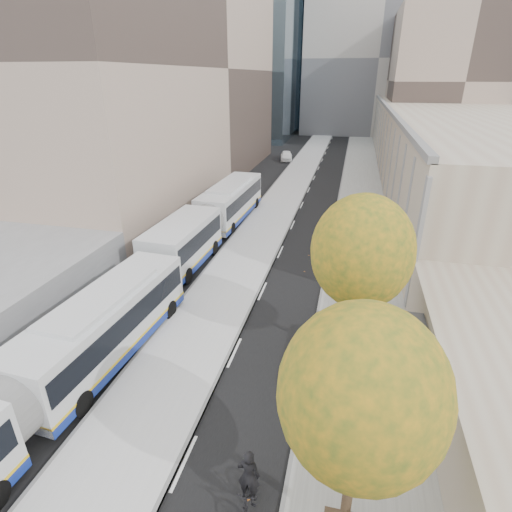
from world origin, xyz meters
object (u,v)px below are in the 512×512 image
(bus_shelter, at_px, (409,351))
(distant_car, at_px, (286,156))
(cyclist, at_px, (249,488))
(bus_far, at_px, (214,216))
(bus_near, at_px, (38,384))

(bus_shelter, distance_m, distant_car, 49.00)
(cyclist, xyz_separation_m, distant_car, (-7.80, 53.24, -0.14))
(bus_far, distance_m, distant_car, 32.34)
(bus_near, bearing_deg, bus_far, 93.32)
(cyclist, height_order, distant_car, cyclist)
(bus_near, bearing_deg, cyclist, -7.06)
(cyclist, bearing_deg, bus_far, 111.80)
(bus_shelter, relative_size, cyclist, 1.90)
(bus_near, xyz_separation_m, distant_car, (0.49, 51.69, -0.90))
(bus_far, height_order, distant_car, bus_far)
(bus_near, relative_size, bus_far, 0.95)
(cyclist, bearing_deg, bus_shelter, 51.01)
(bus_far, relative_size, cyclist, 8.17)
(bus_shelter, xyz_separation_m, bus_far, (-13.08, 15.00, -0.47))
(cyclist, distance_m, distant_car, 53.81)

